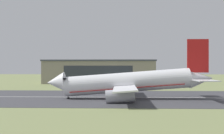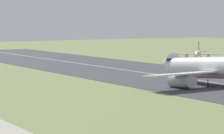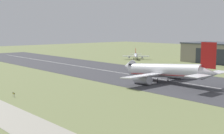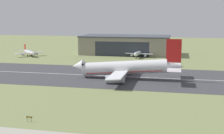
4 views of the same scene
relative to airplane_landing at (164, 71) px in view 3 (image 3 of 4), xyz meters
name	(u,v)px [view 3 (image 3 of 4)]	position (x,y,z in m)	size (l,w,h in m)	color
ground_plane	(91,105)	(12.32, -52.30, -5.20)	(698.09, 698.09, 0.00)	#7A8451
runway_strip	(193,84)	(12.32, 5.07, -5.17)	(458.09, 55.54, 0.06)	#3D3D42
runway_centreline	(193,84)	(12.32, 5.07, -5.13)	(412.28, 0.70, 0.01)	silver
taxiway_road	(16,120)	(12.32, -77.83, -5.17)	(343.56, 12.01, 0.05)	#A8A393
airplane_landing	(164,71)	(0.00, 0.00, 0.00)	(54.30, 48.57, 19.54)	white
airplane_parked_west	(136,56)	(-84.20, 66.75, -2.24)	(20.34, 20.37, 8.42)	silver
runway_sign	(14,94)	(-15.96, -66.14, -3.99)	(1.77, 0.13, 1.58)	#4C4C51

